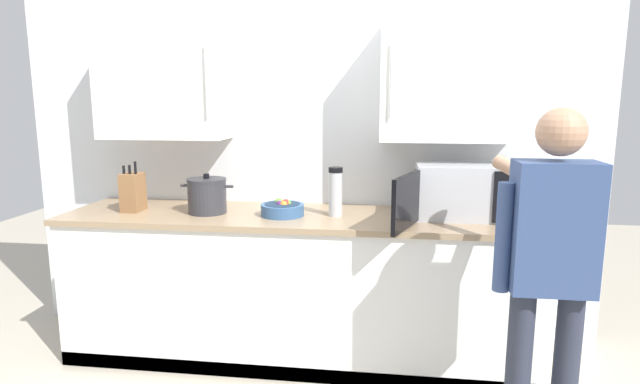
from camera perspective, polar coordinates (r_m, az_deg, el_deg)
back_wall_tiled at (r=3.45m, az=-1.63°, el=6.85°), size 3.87×0.44×2.61m
counter_unit at (r=3.32m, az=-2.50°, el=-10.24°), size 2.87×0.71×0.92m
microwave_oven at (r=3.17m, az=15.09°, el=0.07°), size 0.72×0.74×0.32m
knife_block at (r=3.46m, az=-19.86°, el=0.00°), size 0.11×0.15×0.32m
stock_pot at (r=3.27m, az=-12.29°, el=-0.39°), size 0.33×0.24×0.24m
fruit_bowl at (r=3.15m, az=-4.14°, el=-1.83°), size 0.26×0.26×0.10m
thermos_flask at (r=3.11m, az=1.72°, el=0.05°), size 0.09×0.09×0.30m
person_figure at (r=2.44m, az=23.81°, el=-6.69°), size 0.44×0.61×1.59m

